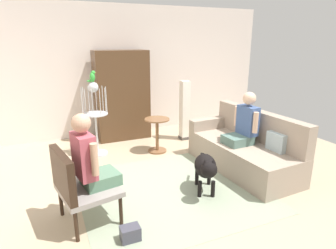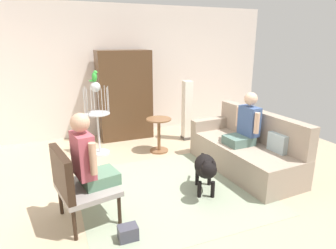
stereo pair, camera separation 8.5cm
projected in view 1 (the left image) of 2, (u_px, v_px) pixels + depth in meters
The scene contains 14 objects.
ground_plane at pixel (173, 182), 4.34m from camera, with size 7.57×7.57×0.00m, color tan.
back_wall at pixel (122, 71), 6.41m from camera, with size 6.90×0.12×2.81m, color silver.
area_rug at pixel (171, 190), 4.12m from camera, with size 2.49×2.32×0.01m, color gray.
couch at pixel (244, 149), 4.77m from camera, with size 0.98×2.03×0.95m.
armchair at pixel (77, 183), 3.23m from camera, with size 0.74×0.80×0.92m.
person_on_couch at pixel (244, 124), 4.60m from camera, with size 0.50×0.51×0.83m.
person_on_armchair at pixel (89, 158), 3.25m from camera, with size 0.53×0.51×0.89m.
round_end_table at pixel (157, 133), 5.46m from camera, with size 0.47×0.47×0.65m.
dog at pixel (206, 167), 3.96m from camera, with size 0.47×0.80×0.62m.
bird_cage_stand at pixel (95, 115), 5.22m from camera, with size 0.45×0.45×1.36m.
parrot at pixel (92, 77), 5.02m from camera, with size 0.17×0.10×0.20m.
column_lamp at pixel (185, 111), 6.10m from camera, with size 0.20×0.20×1.26m.
armoire_cabinet at pixel (122, 95), 6.13m from camera, with size 1.10×0.56×1.87m, color #4C331E.
handbag at pixel (130, 233), 3.08m from camera, with size 0.21×0.15×0.16m, color #3F3F4C.
Camera 1 is at (-1.61, -3.57, 2.07)m, focal length 30.70 mm.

